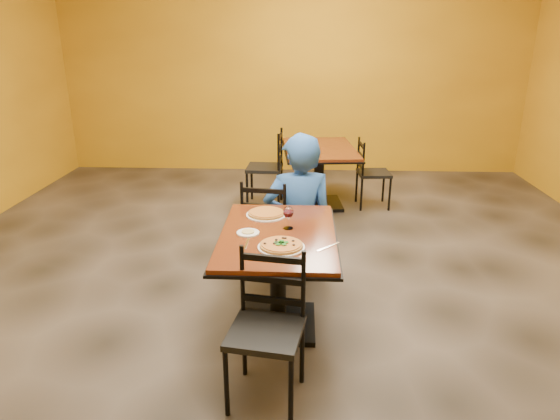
{
  "coord_description": "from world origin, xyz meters",
  "views": [
    {
      "loc": [
        0.16,
        -3.71,
        2.08
      ],
      "look_at": [
        0.01,
        -0.3,
        0.85
      ],
      "focal_mm": 31.73,
      "sensor_mm": 36.0,
      "label": 1
    }
  ],
  "objects_px": {
    "plate_main": "(281,247)",
    "side_plate": "(248,233)",
    "chair_second_left": "(265,168)",
    "plate_far": "(266,215)",
    "wine_glass": "(288,217)",
    "pizza_main": "(281,245)",
    "pizza_far": "(266,213)",
    "chair_main_near": "(266,333)",
    "chair_main_far": "(268,225)",
    "table_second": "(319,162)",
    "table_main": "(278,258)",
    "chair_second_right": "(374,174)",
    "diner": "(299,205)"
  },
  "relations": [
    {
      "from": "chair_main_far",
      "to": "chair_second_left",
      "type": "distance_m",
      "value": 1.88
    },
    {
      "from": "wine_glass",
      "to": "plate_main",
      "type": "bearing_deg",
      "value": -95.78
    },
    {
      "from": "chair_second_right",
      "to": "pizza_far",
      "type": "height_order",
      "value": "chair_second_right"
    },
    {
      "from": "chair_main_far",
      "to": "plate_far",
      "type": "distance_m",
      "value": 0.63
    },
    {
      "from": "chair_second_left",
      "to": "chair_second_right",
      "type": "relative_size",
      "value": 1.12
    },
    {
      "from": "pizza_far",
      "to": "chair_second_right",
      "type": "bearing_deg",
      "value": 64.33
    },
    {
      "from": "table_main",
      "to": "plate_main",
      "type": "bearing_deg",
      "value": -82.22
    },
    {
      "from": "diner",
      "to": "chair_second_left",
      "type": "bearing_deg",
      "value": -86.05
    },
    {
      "from": "table_main",
      "to": "plate_main",
      "type": "height_order",
      "value": "plate_main"
    },
    {
      "from": "table_main",
      "to": "wine_glass",
      "type": "height_order",
      "value": "wine_glass"
    },
    {
      "from": "chair_main_near",
      "to": "side_plate",
      "type": "height_order",
      "value": "chair_main_near"
    },
    {
      "from": "plate_main",
      "to": "plate_far",
      "type": "height_order",
      "value": "same"
    },
    {
      "from": "chair_second_left",
      "to": "plate_far",
      "type": "xyz_separation_m",
      "value": [
        0.2,
        -2.42,
        0.28
      ]
    },
    {
      "from": "plate_main",
      "to": "side_plate",
      "type": "bearing_deg",
      "value": 136.09
    },
    {
      "from": "table_second",
      "to": "side_plate",
      "type": "bearing_deg",
      "value": -101.82
    },
    {
      "from": "chair_second_right",
      "to": "pizza_main",
      "type": "xyz_separation_m",
      "value": [
        -1.02,
        -3.03,
        0.34
      ]
    },
    {
      "from": "table_second",
      "to": "plate_main",
      "type": "xyz_separation_m",
      "value": [
        -0.34,
        -3.03,
        0.2
      ]
    },
    {
      "from": "table_main",
      "to": "chair_main_far",
      "type": "bearing_deg",
      "value": 98.62
    },
    {
      "from": "plate_main",
      "to": "chair_main_near",
      "type": "bearing_deg",
      "value": -97.09
    },
    {
      "from": "chair_main_far",
      "to": "diner",
      "type": "bearing_deg",
      "value": -173.51
    },
    {
      "from": "chair_second_left",
      "to": "chair_second_right",
      "type": "xyz_separation_m",
      "value": [
        1.36,
        0.0,
        -0.05
      ]
    },
    {
      "from": "side_plate",
      "to": "table_second",
      "type": "bearing_deg",
      "value": 78.18
    },
    {
      "from": "chair_main_far",
      "to": "chair_second_right",
      "type": "relative_size",
      "value": 1.06
    },
    {
      "from": "table_second",
      "to": "chair_main_far",
      "type": "height_order",
      "value": "chair_main_far"
    },
    {
      "from": "pizza_main",
      "to": "chair_main_far",
      "type": "bearing_deg",
      "value": 98.43
    },
    {
      "from": "chair_main_near",
      "to": "chair_second_right",
      "type": "xyz_separation_m",
      "value": [
        1.09,
        3.56,
        -0.03
      ]
    },
    {
      "from": "table_main",
      "to": "chair_second_left",
      "type": "bearing_deg",
      "value": 96.32
    },
    {
      "from": "chair_main_near",
      "to": "plate_far",
      "type": "height_order",
      "value": "chair_main_near"
    },
    {
      "from": "chair_main_far",
      "to": "diner",
      "type": "height_order",
      "value": "diner"
    },
    {
      "from": "table_main",
      "to": "side_plate",
      "type": "distance_m",
      "value": 0.29
    },
    {
      "from": "chair_main_near",
      "to": "pizza_main",
      "type": "bearing_deg",
      "value": 92.22
    },
    {
      "from": "pizza_main",
      "to": "pizza_far",
      "type": "xyz_separation_m",
      "value": [
        -0.14,
        0.6,
        0.0
      ]
    },
    {
      "from": "table_main",
      "to": "pizza_main",
      "type": "bearing_deg",
      "value": -82.22
    },
    {
      "from": "chair_main_near",
      "to": "plate_main",
      "type": "bearing_deg",
      "value": 92.22
    },
    {
      "from": "plate_far",
      "to": "wine_glass",
      "type": "distance_m",
      "value": 0.33
    },
    {
      "from": "pizza_far",
      "to": "side_plate",
      "type": "xyz_separation_m",
      "value": [
        -0.1,
        -0.37,
        -0.02
      ]
    },
    {
      "from": "table_second",
      "to": "pizza_main",
      "type": "height_order",
      "value": "pizza_main"
    },
    {
      "from": "table_second",
      "to": "plate_far",
      "type": "xyz_separation_m",
      "value": [
        -0.48,
        -2.42,
        0.2
      ]
    },
    {
      "from": "wine_glass",
      "to": "side_plate",
      "type": "bearing_deg",
      "value": -158.69
    },
    {
      "from": "table_second",
      "to": "plate_main",
      "type": "bearing_deg",
      "value": -96.41
    },
    {
      "from": "table_main",
      "to": "chair_second_left",
      "type": "height_order",
      "value": "chair_second_left"
    },
    {
      "from": "pizza_main",
      "to": "plate_far",
      "type": "xyz_separation_m",
      "value": [
        -0.14,
        0.6,
        -0.02
      ]
    },
    {
      "from": "plate_far",
      "to": "table_second",
      "type": "bearing_deg",
      "value": 78.74
    },
    {
      "from": "chair_main_near",
      "to": "chair_second_right",
      "type": "distance_m",
      "value": 3.72
    },
    {
      "from": "table_main",
      "to": "pizza_far",
      "type": "height_order",
      "value": "pizza_far"
    },
    {
      "from": "chair_main_far",
      "to": "plate_main",
      "type": "bearing_deg",
      "value": 106.23
    },
    {
      "from": "table_main",
      "to": "table_second",
      "type": "bearing_deg",
      "value": 82.31
    },
    {
      "from": "chair_main_far",
      "to": "chair_second_right",
      "type": "xyz_separation_m",
      "value": [
        1.19,
        1.87,
        -0.02
      ]
    },
    {
      "from": "chair_main_far",
      "to": "chair_second_right",
      "type": "height_order",
      "value": "chair_main_far"
    },
    {
      "from": "table_main",
      "to": "plate_far",
      "type": "height_order",
      "value": "plate_far"
    }
  ]
}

